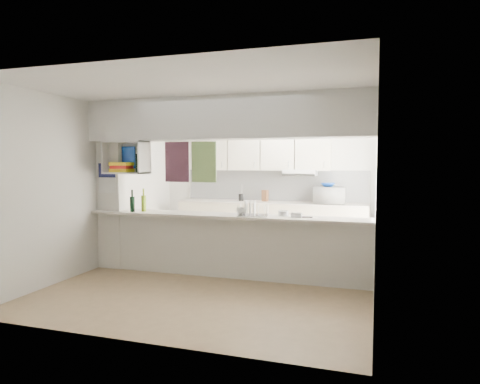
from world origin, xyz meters
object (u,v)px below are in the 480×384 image
at_px(microwave, 329,195).
at_px(bowl, 328,185).
at_px(wine_bottles, 138,203).
at_px(dish_rack, 253,210).

distance_m(microwave, bowl, 0.20).
bearing_deg(microwave, wine_bottles, 35.49).
relative_size(microwave, wine_bottles, 1.59).
xyz_separation_m(microwave, wine_bottles, (-2.67, -2.13, -0.03)).
bearing_deg(wine_bottles, microwave, 38.56).
relative_size(bowl, dish_rack, 0.56).
xyz_separation_m(bowl, wine_bottles, (-2.64, -2.17, -0.21)).
xyz_separation_m(microwave, bowl, (-0.03, 0.04, 0.19)).
height_order(dish_rack, wine_bottles, wine_bottles).
bearing_deg(wine_bottles, dish_rack, 0.93).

